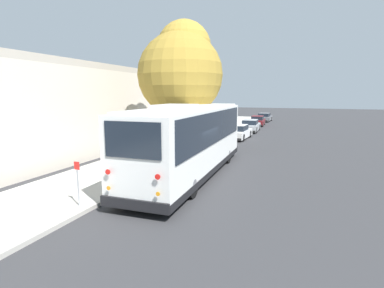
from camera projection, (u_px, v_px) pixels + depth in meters
The scene contains 13 objects.
ground_plane at pixel (189, 181), 14.10m from camera, with size 160.00×160.00×0.00m, color #333335.
sidewalk_slab at pixel (114, 172), 15.55m from camera, with size 80.00×4.33×0.15m, color beige.
curb_strip at pixel (152, 176), 14.77m from camera, with size 80.00×0.14×0.15m, color #AAA69D.
shuttle_bus at pixel (191, 137), 14.80m from camera, with size 11.50×3.04×3.62m.
parked_sedan_white at pixel (238, 132), 27.36m from camera, with size 4.42×1.87×1.30m.
parked_sedan_silver at pixel (250, 126), 32.82m from camera, with size 4.71×1.94×1.31m.
parked_sedan_maroon at pixel (258, 121), 38.94m from camera, with size 4.40×1.87×1.26m.
parked_sedan_gray at pixel (264, 118), 44.90m from camera, with size 4.42×1.96×1.26m.
street_tree at pixel (181, 69), 19.28m from camera, with size 5.45×5.45×8.66m.
sign_post_near at pixel (78, 183), 10.48m from camera, with size 0.06×0.22×1.59m.
sign_post_far at pixel (114, 171), 12.44m from camera, with size 0.06×0.22×1.45m.
fire_hydrant at pixel (196, 142), 22.10m from camera, with size 0.22×0.22×0.81m.
building_backdrop at pixel (21, 116), 17.44m from camera, with size 23.48×6.56×6.01m.
Camera 1 is at (-12.69, -4.94, 4.05)m, focal length 28.00 mm.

